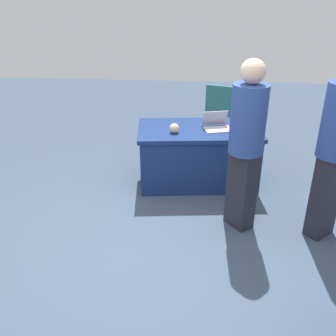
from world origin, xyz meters
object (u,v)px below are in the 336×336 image
Objects in this scene: person_presenter at (246,140)px; yarn_ball at (174,128)px; chair_tucked_right at (220,109)px; table_foreground at (198,155)px; laptop_silver at (217,126)px; scissors_red at (224,126)px.

person_presenter is 15.27× the size of yarn_ball.
table_foreground is at bearing -85.53° from chair_tucked_right.
person_presenter is 1.11m from yarn_ball.
laptop_silver is at bearing -161.05° from yarn_ball.
table_foreground is at bearing -3.93° from scissors_red.
chair_tucked_right reaches higher than yarn_ball.
person_presenter reaches higher than scissors_red.
chair_tucked_right is 5.29× the size of scissors_red.
scissors_red is (-0.60, -0.27, -0.05)m from yarn_ball.
scissors_red is at bearing -155.54° from yarn_ball.
chair_tucked_right is at bearing -35.22° from person_presenter.
table_foreground is 0.49m from scissors_red.
chair_tucked_right is 2.49× the size of laptop_silver.
chair_tucked_right is 2.44m from person_presenter.
person_presenter is 1.10m from scissors_red.
chair_tucked_right is 8.30× the size of yarn_ball.
person_presenter is 9.72× the size of scissors_red.
chair_tucked_right is at bearing -111.28° from yarn_ball.
scissors_red is at bearing -73.36° from chair_tucked_right.
chair_tucked_right is at bearing -103.11° from table_foreground.
chair_tucked_right is 1.74m from yarn_ball.
person_presenter is at bearing -69.40° from chair_tucked_right.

